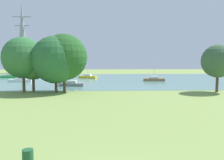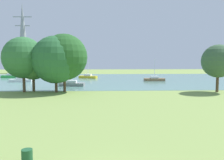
% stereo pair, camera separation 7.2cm
% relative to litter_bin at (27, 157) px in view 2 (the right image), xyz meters
% --- Properties ---
extents(ground_plane, '(160.00, 160.00, 0.00)m').
position_rel_litter_bin_xyz_m(ground_plane, '(4.04, 19.28, -0.40)').
color(ground_plane, '#7F994C').
extents(litter_bin, '(0.56, 0.56, 0.80)m').
position_rel_litter_bin_xyz_m(litter_bin, '(0.00, 0.00, 0.00)').
color(litter_bin, '#1E512D').
rests_on(litter_bin, ground).
extents(water_surface, '(140.00, 40.00, 0.02)m').
position_rel_litter_bin_xyz_m(water_surface, '(4.04, 47.28, -0.39)').
color(water_surface, slate).
rests_on(water_surface, ground).
extents(sailboat_green, '(4.88, 1.78, 7.92)m').
position_rel_litter_bin_xyz_m(sailboat_green, '(-20.94, 54.22, 0.07)').
color(sailboat_green, green).
rests_on(sailboat_green, water_surface).
extents(sailboat_white, '(4.95, 2.11, 7.31)m').
position_rel_litter_bin_xyz_m(sailboat_white, '(-14.54, 42.92, 0.07)').
color(sailboat_white, white).
rests_on(sailboat_white, water_surface).
extents(sailboat_gray, '(4.94, 2.03, 7.27)m').
position_rel_litter_bin_xyz_m(sailboat_gray, '(-1.99, 34.28, 0.07)').
color(sailboat_gray, gray).
rests_on(sailboat_gray, water_surface).
extents(sailboat_yellow, '(5.03, 2.99, 7.37)m').
position_rel_litter_bin_xyz_m(sailboat_yellow, '(0.08, 51.92, 0.07)').
color(sailboat_yellow, yellow).
rests_on(sailboat_yellow, water_surface).
extents(sailboat_brown, '(4.84, 1.62, 5.25)m').
position_rel_litter_bin_xyz_m(sailboat_brown, '(16.02, 43.83, 0.04)').
color(sailboat_brown, brown).
rests_on(sailboat_brown, water_surface).
extents(tree_mid_shore, '(6.53, 6.53, 8.71)m').
position_rel_litter_bin_xyz_m(tree_mid_shore, '(-8.58, 26.66, 5.03)').
color(tree_mid_shore, brown).
rests_on(tree_mid_shore, ground).
extents(tree_west_near, '(5.35, 5.35, 7.23)m').
position_rel_litter_bin_xyz_m(tree_west_near, '(-7.25, 27.31, 4.15)').
color(tree_west_near, brown).
rests_on(tree_west_near, ground).
extents(tree_west_far, '(7.45, 7.45, 8.86)m').
position_rel_litter_bin_xyz_m(tree_west_far, '(-3.40, 26.05, 4.73)').
color(tree_west_far, brown).
rests_on(tree_west_far, ground).
extents(tree_east_far, '(7.36, 7.36, 9.21)m').
position_rel_litter_bin_xyz_m(tree_east_far, '(-2.17, 26.56, 5.12)').
color(tree_east_far, brown).
rests_on(tree_east_far, ground).
extents(tree_east_near, '(5.21, 5.21, 7.51)m').
position_rel_litter_bin_xyz_m(tree_east_near, '(22.05, 25.30, 4.49)').
color(tree_east_near, brown).
rests_on(tree_east_near, ground).
extents(electricity_pylon, '(6.40, 4.40, 24.32)m').
position_rel_litter_bin_xyz_m(electricity_pylon, '(-23.71, 74.41, 11.77)').
color(electricity_pylon, gray).
rests_on(electricity_pylon, ground).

